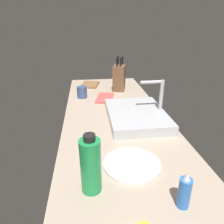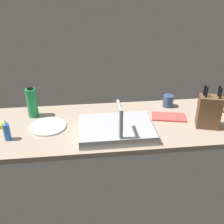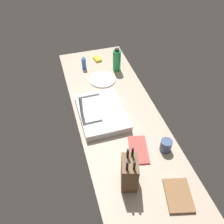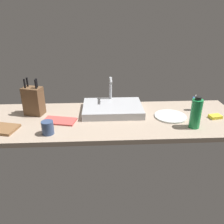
# 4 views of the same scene
# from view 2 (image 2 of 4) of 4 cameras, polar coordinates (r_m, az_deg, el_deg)

# --- Properties ---
(countertop_slab) EXTENTS (1.99, 0.65, 0.04)m
(countertop_slab) POSITION_cam_2_polar(r_m,az_deg,el_deg) (1.82, 0.85, -2.92)
(countertop_slab) COLOR tan
(countertop_slab) RESTS_ON ground
(sink_basin) EXTENTS (0.47, 0.35, 0.06)m
(sink_basin) POSITION_cam_2_polar(r_m,az_deg,el_deg) (1.69, 0.81, -3.70)
(sink_basin) COLOR #B7BABF
(sink_basin) RESTS_ON countertop_slab
(faucet) EXTENTS (0.06, 0.15, 0.25)m
(faucet) POSITION_cam_2_polar(r_m,az_deg,el_deg) (1.52, 1.78, -2.49)
(faucet) COLOR #B7BABF
(faucet) RESTS_ON countertop_slab
(knife_block) EXTENTS (0.16, 0.13, 0.29)m
(knife_block) POSITION_cam_2_polar(r_m,az_deg,el_deg) (1.84, 20.25, 0.10)
(knife_block) COLOR brown
(knife_block) RESTS_ON countertop_slab
(cutting_board) EXTENTS (0.25, 0.20, 0.02)m
(cutting_board) POSITION_cam_2_polar(r_m,az_deg,el_deg) (2.16, 21.05, 1.01)
(cutting_board) COLOR brown
(cutting_board) RESTS_ON countertop_slab
(soap_bottle) EXTENTS (0.04, 0.04, 0.14)m
(soap_bottle) POSITION_cam_2_polar(r_m,az_deg,el_deg) (1.73, -21.85, -3.87)
(soap_bottle) COLOR blue
(soap_bottle) RESTS_ON countertop_slab
(water_bottle) EXTENTS (0.07, 0.07, 0.23)m
(water_bottle) POSITION_cam_2_polar(r_m,az_deg,el_deg) (1.94, -16.96, 1.99)
(water_bottle) COLOR #1E8E47
(water_bottle) RESTS_ON countertop_slab
(dinner_plate) EXTENTS (0.24, 0.24, 0.01)m
(dinner_plate) POSITION_cam_2_polar(r_m,az_deg,el_deg) (1.82, -13.70, -3.02)
(dinner_plate) COLOR silver
(dinner_plate) RESTS_ON countertop_slab
(dish_towel) EXTENTS (0.26, 0.17, 0.01)m
(dish_towel) POSITION_cam_2_polar(r_m,az_deg,el_deg) (1.92, 12.19, -1.04)
(dish_towel) COLOR #CC4C47
(dish_towel) RESTS_ON countertop_slab
(coffee_mug) EXTENTS (0.08, 0.08, 0.09)m
(coffee_mug) POSITION_cam_2_polar(r_m,az_deg,el_deg) (2.07, 12.03, 2.36)
(coffee_mug) COLOR #384C75
(coffee_mug) RESTS_ON countertop_slab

